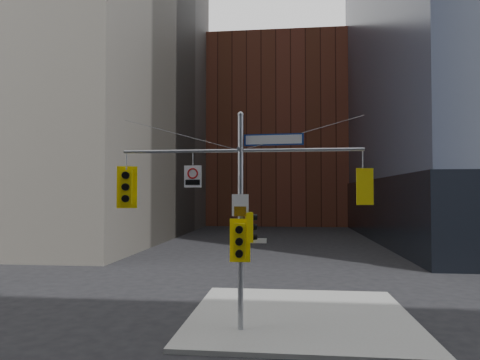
% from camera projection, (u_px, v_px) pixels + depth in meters
% --- Properties ---
extents(ground, '(160.00, 160.00, 0.00)m').
position_uv_depth(ground, '(233.00, 357.00, 11.94)').
color(ground, black).
rests_on(ground, ground).
extents(sidewalk_corner, '(8.00, 8.00, 0.15)m').
position_uv_depth(sidewalk_corner, '(300.00, 316.00, 15.70)').
color(sidewalk_corner, gray).
rests_on(sidewalk_corner, ground).
extents(brick_midrise, '(26.00, 20.00, 28.00)m').
position_uv_depth(brick_midrise, '(277.00, 136.00, 70.02)').
color(brick_midrise, brown).
rests_on(brick_midrise, ground).
extents(signal_assembly, '(8.00, 0.80, 7.30)m').
position_uv_depth(signal_assembly, '(241.00, 198.00, 14.07)').
color(signal_assembly, gray).
rests_on(signal_assembly, ground).
extents(traffic_light_west_arm, '(0.68, 0.63, 1.44)m').
position_uv_depth(traffic_light_west_arm, '(126.00, 187.00, 14.52)').
color(traffic_light_west_arm, yellow).
rests_on(traffic_light_west_arm, ground).
extents(traffic_light_east_arm, '(0.55, 0.50, 1.16)m').
position_uv_depth(traffic_light_east_arm, '(363.00, 187.00, 13.65)').
color(traffic_light_east_arm, yellow).
rests_on(traffic_light_east_arm, ground).
extents(traffic_light_pole_side, '(0.43, 0.36, 0.98)m').
position_uv_depth(traffic_light_pole_side, '(250.00, 227.00, 14.02)').
color(traffic_light_pole_side, yellow).
rests_on(traffic_light_pole_side, ground).
extents(traffic_light_pole_front, '(0.67, 0.54, 1.41)m').
position_uv_depth(traffic_light_pole_front, '(240.00, 241.00, 13.76)').
color(traffic_light_pole_front, yellow).
rests_on(traffic_light_pole_front, ground).
extents(street_sign_blade, '(1.96, 0.20, 0.38)m').
position_uv_depth(street_sign_blade, '(274.00, 140.00, 14.02)').
color(street_sign_blade, navy).
rests_on(street_sign_blade, ground).
extents(regulatory_sign_arm, '(0.59, 0.07, 0.74)m').
position_uv_depth(regulatory_sign_arm, '(193.00, 176.00, 14.25)').
color(regulatory_sign_arm, silver).
rests_on(regulatory_sign_arm, ground).
extents(regulatory_sign_pole, '(0.55, 0.07, 0.72)m').
position_uv_depth(regulatory_sign_pole, '(240.00, 206.00, 13.95)').
color(regulatory_sign_pole, silver).
rests_on(regulatory_sign_pole, ground).
extents(street_blade_ew, '(0.81, 0.06, 0.16)m').
position_uv_depth(street_blade_ew, '(254.00, 241.00, 13.98)').
color(street_blade_ew, silver).
rests_on(street_blade_ew, ground).
extents(street_blade_ns, '(0.06, 0.76, 0.15)m').
position_uv_depth(street_blade_ns, '(242.00, 248.00, 14.47)').
color(street_blade_ns, '#145926').
rests_on(street_blade_ns, ground).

